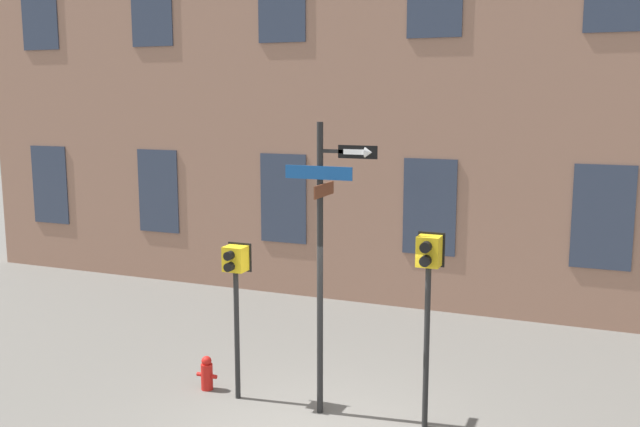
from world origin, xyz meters
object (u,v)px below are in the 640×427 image
Objects in this scene: pedestrian_signal_left at (236,278)px; fire_hydrant at (207,373)px; street_sign_pole at (324,246)px; pedestrian_signal_right at (428,277)px.

pedestrian_signal_left reaches higher than fire_hydrant.
pedestrian_signal_left is 4.39× the size of fire_hydrant.
street_sign_pole is 1.54× the size of pedestrian_signal_right.
street_sign_pole is at bearing -2.58° from fire_hydrant.
pedestrian_signal_left is 0.87× the size of pedestrian_signal_right.
pedestrian_signal_left is 2.92m from pedestrian_signal_right.
street_sign_pole is 7.71× the size of fire_hydrant.
street_sign_pole is 1.52m from pedestrian_signal_right.
fire_hydrant is at bearing 177.42° from street_sign_pole.
fire_hydrant is at bearing 170.09° from pedestrian_signal_left.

